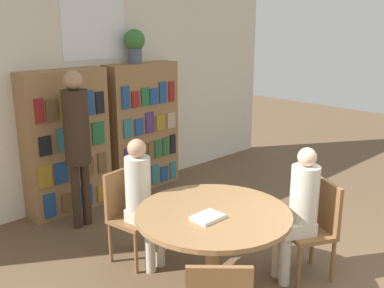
{
  "coord_description": "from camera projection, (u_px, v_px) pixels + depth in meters",
  "views": [
    {
      "loc": [
        -3.11,
        -1.06,
        2.29
      ],
      "look_at": [
        -0.01,
        2.13,
        1.05
      ],
      "focal_mm": 42.0,
      "sensor_mm": 36.0,
      "label": 1
    }
  ],
  "objects": [
    {
      "name": "seated_reader_left",
      "position": [
        142.0,
        197.0,
        4.18
      ],
      "size": [
        0.29,
        0.38,
        1.24
      ],
      "rotation": [
        0.0,
        0.0,
        -2.98
      ],
      "color": "beige",
      "rests_on": "ground_plane"
    },
    {
      "name": "wall_back",
      "position": [
        96.0,
        83.0,
        5.73
      ],
      "size": [
        6.4,
        0.07,
        3.0
      ],
      "color": "beige",
      "rests_on": "ground_plane"
    },
    {
      "name": "open_book_on_table",
      "position": [
        208.0,
        217.0,
        3.56
      ],
      "size": [
        0.24,
        0.18,
        0.03
      ],
      "color": "silver",
      "rests_on": "reading_table"
    },
    {
      "name": "bookshelf_right",
      "position": [
        143.0,
        127.0,
        6.15
      ],
      "size": [
        1.03,
        0.34,
        1.73
      ],
      "color": "olive",
      "rests_on": "ground_plane"
    },
    {
      "name": "chair_far_side",
      "position": [
        316.0,
        224.0,
        4.05
      ],
      "size": [
        0.54,
        0.54,
        0.9
      ],
      "rotation": [
        0.0,
        0.0,
        1.1
      ],
      "color": "brown",
      "rests_on": "ground_plane"
    },
    {
      "name": "bookshelf_left",
      "position": [
        66.0,
        143.0,
        5.38
      ],
      "size": [
        1.03,
        0.34,
        1.73
      ],
      "color": "olive",
      "rests_on": "ground_plane"
    },
    {
      "name": "reading_table",
      "position": [
        213.0,
        224.0,
        3.73
      ],
      "size": [
        1.3,
        1.3,
        0.76
      ],
      "color": "olive",
      "rests_on": "ground_plane"
    },
    {
      "name": "seated_reader_right",
      "position": [
        299.0,
        207.0,
        3.95
      ],
      "size": [
        0.4,
        0.37,
        1.24
      ],
      "rotation": [
        0.0,
        0.0,
        1.1
      ],
      "color": "beige",
      "rests_on": "ground_plane"
    },
    {
      "name": "chair_left_side",
      "position": [
        129.0,
        211.0,
        4.34
      ],
      "size": [
        0.46,
        0.46,
        0.9
      ],
      "rotation": [
        0.0,
        0.0,
        -2.98
      ],
      "color": "brown",
      "rests_on": "ground_plane"
    },
    {
      "name": "librarian_standing",
      "position": [
        77.0,
        134.0,
        4.88
      ],
      "size": [
        0.28,
        0.55,
        1.77
      ],
      "color": "#332319",
      "rests_on": "ground_plane"
    },
    {
      "name": "flower_vase",
      "position": [
        135.0,
        44.0,
        5.8
      ],
      "size": [
        0.27,
        0.27,
        0.44
      ],
      "color": "#475166",
      "rests_on": "bookshelf_right"
    }
  ]
}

